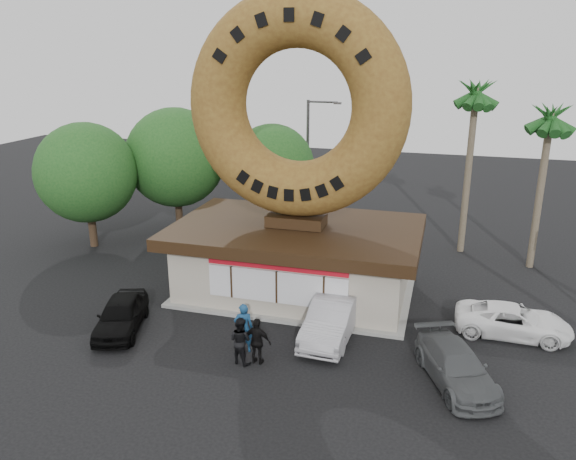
# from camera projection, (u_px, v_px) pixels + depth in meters

# --- Properties ---
(ground) EXTENTS (90.00, 90.00, 0.00)m
(ground) POSITION_uv_depth(u_px,v_px,m) (254.00, 356.00, 21.05)
(ground) COLOR black
(ground) RESTS_ON ground
(donut_shop) EXTENTS (11.20, 7.20, 3.80)m
(donut_shop) POSITION_uv_depth(u_px,v_px,m) (296.00, 257.00, 25.96)
(donut_shop) COLOR #B8AC9D
(donut_shop) RESTS_ON ground
(giant_donut) EXTENTS (9.64, 2.46, 9.64)m
(giant_donut) POSITION_uv_depth(u_px,v_px,m) (297.00, 106.00, 23.85)
(giant_donut) COLOR olive
(giant_donut) RESTS_ON donut_shop
(tree_west) EXTENTS (6.00, 6.00, 7.65)m
(tree_west) POSITION_uv_depth(u_px,v_px,m) (176.00, 158.00, 33.97)
(tree_west) COLOR #473321
(tree_west) RESTS_ON ground
(tree_mid) EXTENTS (5.20, 5.20, 6.63)m
(tree_mid) POSITION_uv_depth(u_px,v_px,m) (272.00, 166.00, 34.55)
(tree_mid) COLOR #473321
(tree_mid) RESTS_ON ground
(tree_far) EXTENTS (5.60, 5.60, 7.14)m
(tree_far) POSITION_uv_depth(u_px,v_px,m) (86.00, 173.00, 31.33)
(tree_far) COLOR #473321
(tree_far) RESTS_ON ground
(palm_near) EXTENTS (2.60, 2.60, 9.75)m
(palm_near) POSITION_uv_depth(u_px,v_px,m) (476.00, 100.00, 29.25)
(palm_near) COLOR #726651
(palm_near) RESTS_ON ground
(palm_far) EXTENTS (2.60, 2.60, 8.75)m
(palm_far) POSITION_uv_depth(u_px,v_px,m) (550.00, 124.00, 27.25)
(palm_far) COLOR #726651
(palm_far) RESTS_ON ground
(street_lamp) EXTENTS (2.11, 0.20, 8.00)m
(street_lamp) POSITION_uv_depth(u_px,v_px,m) (310.00, 158.00, 34.76)
(street_lamp) COLOR #59595E
(street_lamp) RESTS_ON ground
(person_left) EXTENTS (0.84, 0.70, 1.97)m
(person_left) POSITION_uv_depth(u_px,v_px,m) (244.00, 328.00, 21.07)
(person_left) COLOR navy
(person_left) RESTS_ON ground
(person_center) EXTENTS (1.04, 0.91, 1.80)m
(person_center) POSITION_uv_depth(u_px,v_px,m) (240.00, 340.00, 20.33)
(person_center) COLOR black
(person_center) RESTS_ON ground
(person_right) EXTENTS (1.08, 0.51, 1.79)m
(person_right) POSITION_uv_depth(u_px,v_px,m) (257.00, 341.00, 20.28)
(person_right) COLOR black
(person_right) RESTS_ON ground
(car_black) EXTENTS (2.74, 4.33, 1.37)m
(car_black) POSITION_uv_depth(u_px,v_px,m) (121.00, 315.00, 22.75)
(car_black) COLOR black
(car_black) RESTS_ON ground
(car_silver) EXTENTS (1.82, 4.76, 1.55)m
(car_silver) POSITION_uv_depth(u_px,v_px,m) (332.00, 318.00, 22.25)
(car_silver) COLOR #B2B0B6
(car_silver) RESTS_ON ground
(car_grey) EXTENTS (3.39, 4.71, 1.27)m
(car_grey) POSITION_uv_depth(u_px,v_px,m) (456.00, 366.00, 19.18)
(car_grey) COLOR #575A5C
(car_grey) RESTS_ON ground
(car_white) EXTENTS (4.51, 2.14, 1.24)m
(car_white) POSITION_uv_depth(u_px,v_px,m) (513.00, 321.00, 22.39)
(car_white) COLOR white
(car_white) RESTS_ON ground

